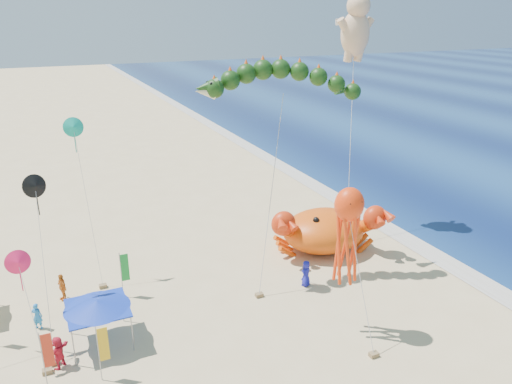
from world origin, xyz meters
TOP-DOWN VIEW (x-y plane):
  - ground at (0.00, 0.00)m, footprint 320.00×320.00m
  - foam_strip at (12.00, 0.00)m, footprint 320.00×320.00m
  - crab_inflatable at (4.79, 3.96)m, footprint 8.98×7.02m
  - dragon_kite at (0.14, 2.78)m, footprint 11.21×4.77m
  - cherub_kite at (9.76, 8.62)m, footprint 4.50×6.18m
  - octopus_kite at (0.20, -5.39)m, footprint 1.67×3.86m
  - canopy_blue at (-12.96, -0.85)m, footprint 3.62×3.62m
  - feather_flags at (-14.50, -0.67)m, footprint 8.23×7.63m
  - beachgoers at (-14.39, 1.41)m, footprint 22.34×9.27m
  - small_kites at (-15.63, 2.63)m, footprint 7.66×11.06m

SIDE VIEW (x-z plane):
  - ground at x=0.00m, z-range 0.00..0.00m
  - foam_strip at x=12.00m, z-range 0.01..0.01m
  - beachgoers at x=-14.39m, z-range -0.03..1.82m
  - crab_inflatable at x=4.79m, z-range -0.23..3.70m
  - feather_flags at x=-14.50m, z-range 0.41..3.61m
  - canopy_blue at x=-12.96m, z-range 1.09..3.80m
  - octopus_kite at x=0.20m, z-range 2.05..10.91m
  - small_kites at x=-15.63m, z-range 1.46..12.74m
  - dragon_kite at x=0.14m, z-range 5.99..20.42m
  - cherub_kite at x=9.76m, z-range 7.06..26.26m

